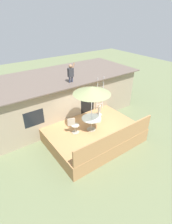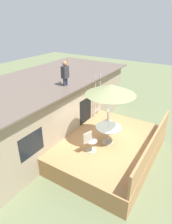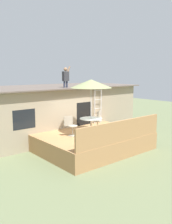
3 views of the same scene
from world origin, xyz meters
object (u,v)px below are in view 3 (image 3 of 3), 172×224
Objects in this scene: patio_umbrella at (91,84)px; person_figure at (66,76)px; patio_table at (91,122)px; patio_chair_right at (98,120)px; patio_chair_left at (71,126)px; step_ladder at (98,104)px.

patio_umbrella is 2.29× the size of person_figure.
patio_table is 1.00m from patio_chair_right.
patio_table is 0.98m from patio_chair_left.
patio_umbrella is at bearing 0.00° from patio_chair_left.
person_figure is at bearing 86.19° from patio_umbrella.
patio_chair_right is at bearing 27.88° from patio_umbrella.
patio_chair_left is (-1.07, -1.89, -2.21)m from person_figure.
patio_umbrella is 1.15× the size of step_ladder.
patio_chair_left is 1.81m from patio_chair_right.
step_ladder is 2.39× the size of patio_chair_left.
person_figure reaches higher than patio_chair_left.
patio_table is at bearing -93.81° from person_figure.
patio_umbrella is at bearing -90.00° from patio_table.
patio_chair_right is (0.88, 0.46, -0.13)m from patio_table.
patio_chair_left is at bearing 161.60° from patio_table.
patio_table is at bearing 0.00° from patio_chair_left.
patio_umbrella is 2.13m from patio_chair_left.
patio_table is 0.41× the size of patio_umbrella.
person_figure is (0.15, 2.20, 2.08)m from patio_table.
patio_umbrella reaches higher than patio_table.
patio_chair_left is at bearing -119.52° from person_figure.
step_ladder reaches higher than patio_table.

